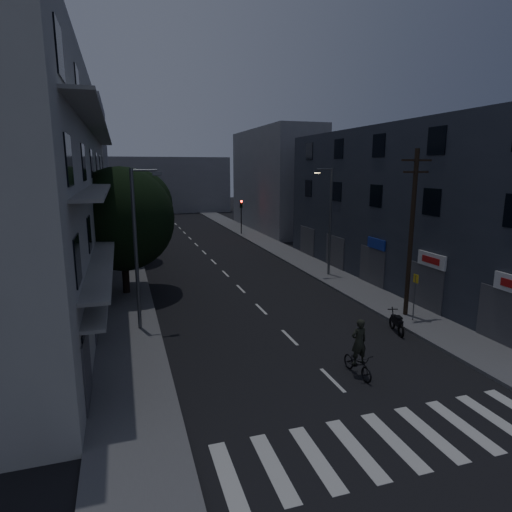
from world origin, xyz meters
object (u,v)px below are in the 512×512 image
bus_stop_sign (415,289)px  cyclist (358,357)px  motorcycle (397,324)px  utility_pole (411,231)px

bus_stop_sign → cyclist: 7.43m
cyclist → bus_stop_sign: bearing=32.5°
motorcycle → cyclist: size_ratio=0.76×
utility_pole → bus_stop_sign: (-0.20, -0.91, -2.98)m
cyclist → utility_pole: bearing=36.9°
utility_pole → bus_stop_sign: bearing=-102.5°
utility_pole → cyclist: size_ratio=3.79×
utility_pole → motorcycle: (-1.87, -1.81, -4.40)m
bus_stop_sign → motorcycle: 2.37m
utility_pole → cyclist: bearing=-139.4°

